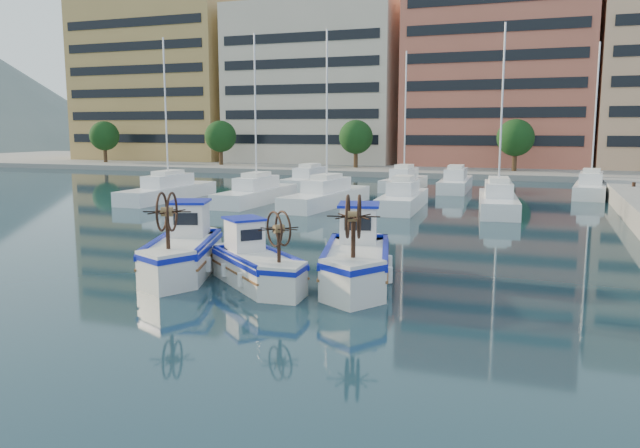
# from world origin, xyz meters

# --- Properties ---
(ground) EXTENTS (300.00, 300.00, 0.00)m
(ground) POSITION_xyz_m (0.00, 0.00, 0.00)
(ground) COLOR #193342
(ground) RESTS_ON ground
(waterfront) EXTENTS (180.00, 40.00, 25.60)m
(waterfront) POSITION_xyz_m (9.23, 65.04, 11.10)
(waterfront) COLOR gray
(waterfront) RESTS_ON ground
(yacht_marina) EXTENTS (39.51, 23.71, 11.50)m
(yacht_marina) POSITION_xyz_m (-2.67, 27.59, 0.53)
(yacht_marina) COLOR white
(yacht_marina) RESTS_ON ground
(fishing_boat_a) EXTENTS (3.51, 5.19, 3.14)m
(fishing_boat_a) POSITION_xyz_m (-4.89, 1.40, 0.86)
(fishing_boat_a) COLOR silver
(fishing_boat_a) RESTS_ON ground
(fishing_boat_b) EXTENTS (4.22, 4.03, 2.68)m
(fishing_boat_b) POSITION_xyz_m (-1.68, 0.71, 0.74)
(fishing_boat_b) COLOR silver
(fishing_boat_b) RESTS_ON ground
(fishing_boat_c) EXTENTS (3.20, 5.31, 3.22)m
(fishing_boat_c) POSITION_xyz_m (1.40, 2.08, 0.89)
(fishing_boat_c) COLOR silver
(fishing_boat_c) RESTS_ON ground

